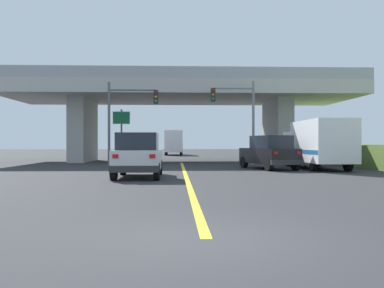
% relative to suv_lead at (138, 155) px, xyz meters
% --- Properties ---
extents(ground, '(160.00, 160.00, 0.00)m').
position_rel_suv_lead_xyz_m(ground, '(2.19, 17.39, -1.01)').
color(ground, '#2B2B2D').
extents(overpass_bridge, '(29.25, 10.39, 7.34)m').
position_rel_suv_lead_xyz_m(overpass_bridge, '(2.19, 17.39, 4.24)').
color(overpass_bridge, '#B7B5AD').
rests_on(overpass_bridge, ground).
extents(lane_divider_stripe, '(0.20, 26.91, 0.01)m').
position_rel_suv_lead_xyz_m(lane_divider_stripe, '(2.19, 0.95, -1.01)').
color(lane_divider_stripe, yellow).
rests_on(lane_divider_stripe, ground).
extents(suv_lead, '(2.06, 4.34, 2.02)m').
position_rel_suv_lead_xyz_m(suv_lead, '(0.00, 0.00, 0.00)').
color(suv_lead, silver).
rests_on(suv_lead, ground).
extents(suv_crossing, '(2.98, 4.94, 2.02)m').
position_rel_suv_lead_xyz_m(suv_crossing, '(7.34, 5.90, 0.00)').
color(suv_crossing, black).
rests_on(suv_crossing, ground).
extents(box_truck, '(2.33, 7.45, 2.91)m').
position_rel_suv_lead_xyz_m(box_truck, '(10.36, 6.05, 0.54)').
color(box_truck, silver).
rests_on(box_truck, ground).
extents(traffic_signal_nearside, '(3.17, 0.36, 6.05)m').
position_rel_suv_lead_xyz_m(traffic_signal_nearside, '(6.31, 10.89, 2.89)').
color(traffic_signal_nearside, slate).
rests_on(traffic_signal_nearside, ground).
extents(traffic_signal_farside, '(3.51, 0.36, 5.83)m').
position_rel_suv_lead_xyz_m(traffic_signal_farside, '(-1.78, 10.26, 2.77)').
color(traffic_signal_farside, '#56595E').
rests_on(traffic_signal_farside, ground).
extents(highway_sign, '(1.35, 0.17, 4.22)m').
position_rel_suv_lead_xyz_m(highway_sign, '(-2.54, 13.92, 2.02)').
color(highway_sign, '#56595E').
rests_on(highway_sign, ground).
extents(semi_truck_distant, '(2.33, 6.99, 3.23)m').
position_rel_suv_lead_xyz_m(semi_truck_distant, '(1.46, 37.15, 0.67)').
color(semi_truck_distant, navy).
rests_on(semi_truck_distant, ground).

